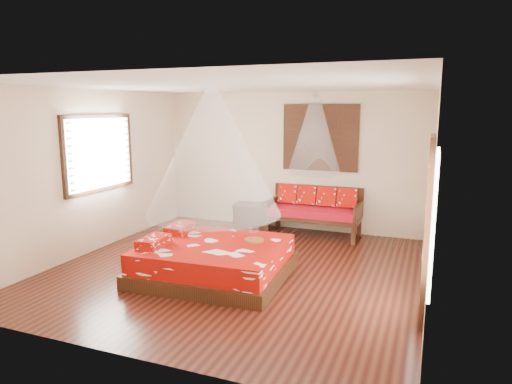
% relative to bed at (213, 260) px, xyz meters
% --- Properties ---
extents(room, '(5.54, 5.54, 2.84)m').
position_rel_bed_xyz_m(room, '(0.22, 0.40, 1.15)').
color(room, black).
rests_on(room, ground).
extents(bed, '(2.19, 2.00, 0.64)m').
position_rel_bed_xyz_m(bed, '(0.00, 0.00, 0.00)').
color(bed, black).
rests_on(bed, floor).
extents(daybed, '(1.81, 0.80, 0.95)m').
position_rel_bed_xyz_m(daybed, '(0.83, 2.78, 0.27)').
color(daybed, black).
rests_on(daybed, floor).
extents(storage_chest, '(0.78, 0.60, 0.50)m').
position_rel_bed_xyz_m(storage_chest, '(-0.52, 2.85, 0.00)').
color(storage_chest, black).
rests_on(storage_chest, floor).
extents(shutter_panel, '(1.52, 0.06, 1.32)m').
position_rel_bed_xyz_m(shutter_panel, '(0.83, 3.12, 1.65)').
color(shutter_panel, black).
rests_on(shutter_panel, wall_back).
extents(window_left, '(0.10, 1.74, 1.34)m').
position_rel_bed_xyz_m(window_left, '(-2.49, 0.60, 1.45)').
color(window_left, black).
rests_on(window_left, wall_left).
extents(glazed_door, '(0.08, 1.02, 2.16)m').
position_rel_bed_xyz_m(glazed_door, '(2.93, -0.20, 0.82)').
color(glazed_door, black).
rests_on(glazed_door, floor).
extents(wine_tray, '(0.29, 0.29, 0.23)m').
position_rel_bed_xyz_m(wine_tray, '(0.51, 0.35, 0.31)').
color(wine_tray, brown).
rests_on(wine_tray, bed).
extents(mosquito_net_main, '(1.96, 1.96, 1.80)m').
position_rel_bed_xyz_m(mosquito_net_main, '(0.02, 0.00, 1.60)').
color(mosquito_net_main, silver).
rests_on(mosquito_net_main, ceiling).
extents(mosquito_net_daybed, '(1.02, 1.02, 1.50)m').
position_rel_bed_xyz_m(mosquito_net_daybed, '(0.83, 2.65, 1.75)').
color(mosquito_net_daybed, silver).
rests_on(mosquito_net_daybed, ceiling).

